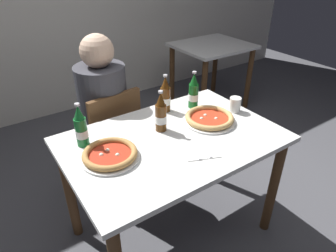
{
  "coord_description": "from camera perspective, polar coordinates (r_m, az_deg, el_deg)",
  "views": [
    {
      "loc": [
        -0.81,
        -1.15,
        1.66
      ],
      "look_at": [
        0.0,
        0.05,
        0.8
      ],
      "focal_mm": 32.0,
      "sensor_mm": 36.0,
      "label": 1
    }
  ],
  "objects": [
    {
      "name": "dining_table_main",
      "position": [
        1.74,
        0.93,
        -5.36
      ],
      "size": [
        1.2,
        0.8,
        0.75
      ],
      "color": "silver",
      "rests_on": "ground_plane"
    },
    {
      "name": "ground_plane",
      "position": [
        2.17,
        0.79,
        -19.05
      ],
      "size": [
        8.0,
        8.0,
        0.0
      ],
      "primitive_type": "plane",
      "color": "#4C4C51"
    },
    {
      "name": "beer_bottle_extra",
      "position": [
        1.62,
        -16.25,
        -0.39
      ],
      "size": [
        0.07,
        0.07,
        0.25
      ],
      "color": "#196B2D",
      "rests_on": "dining_table_main"
    },
    {
      "name": "pizza_marinara_far",
      "position": [
        1.83,
        7.88,
        1.44
      ],
      "size": [
        0.32,
        0.32,
        0.04
      ],
      "color": "white",
      "rests_on": "dining_table_main"
    },
    {
      "name": "beer_bottle_left",
      "position": [
        1.91,
        -0.5,
        5.72
      ],
      "size": [
        0.07,
        0.07,
        0.25
      ],
      "color": "#512D0F",
      "rests_on": "dining_table_main"
    },
    {
      "name": "beer_bottle_center",
      "position": [
        1.96,
        4.88,
        6.39
      ],
      "size": [
        0.07,
        0.07,
        0.25
      ],
      "color": "#14591E",
      "rests_on": "dining_table_main"
    },
    {
      "name": "paper_cup",
      "position": [
        1.97,
        12.65,
        4.01
      ],
      "size": [
        0.07,
        0.07,
        0.09
      ],
      "primitive_type": "cylinder",
      "color": "white",
      "rests_on": "dining_table_main"
    },
    {
      "name": "chair_behind_table",
      "position": [
        2.22,
        -10.87,
        -1.9
      ],
      "size": [
        0.44,
        0.44,
        0.85
      ],
      "rotation": [
        0.0,
        0.0,
        3.24
      ],
      "color": "brown",
      "rests_on": "ground_plane"
    },
    {
      "name": "pizza_margherita_near",
      "position": [
        1.53,
        -10.99,
        -5.38
      ],
      "size": [
        0.3,
        0.3,
        0.04
      ],
      "color": "white",
      "rests_on": "dining_table_main"
    },
    {
      "name": "diner_seated",
      "position": [
        2.21,
        -11.83,
        0.86
      ],
      "size": [
        0.34,
        0.34,
        1.21
      ],
      "color": "#2D3342",
      "rests_on": "ground_plane"
    },
    {
      "name": "beer_bottle_right",
      "position": [
        1.69,
        -1.38,
        2.28
      ],
      "size": [
        0.07,
        0.07,
        0.25
      ],
      "color": "#512D0F",
      "rests_on": "dining_table_main"
    },
    {
      "name": "napkin_with_cutlery",
      "position": [
        1.58,
        6.07,
        -4.38
      ],
      "size": [
        0.23,
        0.23,
        0.01
      ],
      "color": "white",
      "rests_on": "dining_table_main"
    },
    {
      "name": "dining_table_background",
      "position": [
        3.51,
        8.26,
        12.67
      ],
      "size": [
        0.8,
        0.7,
        0.75
      ],
      "color": "silver",
      "rests_on": "ground_plane"
    }
  ]
}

